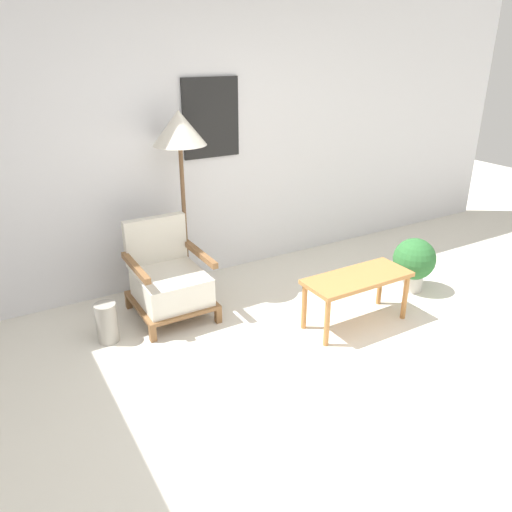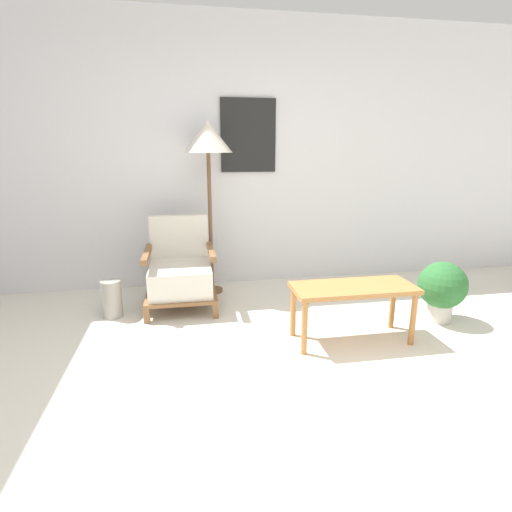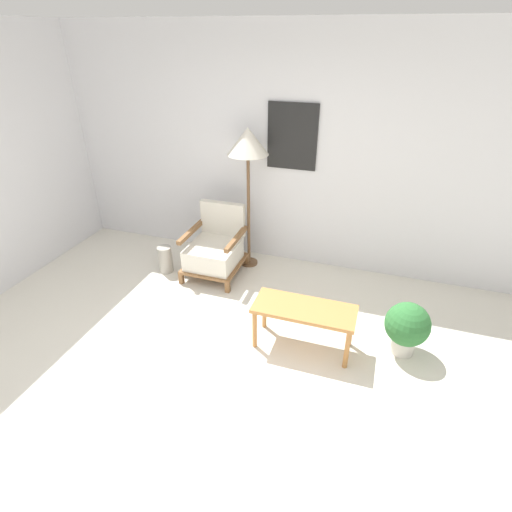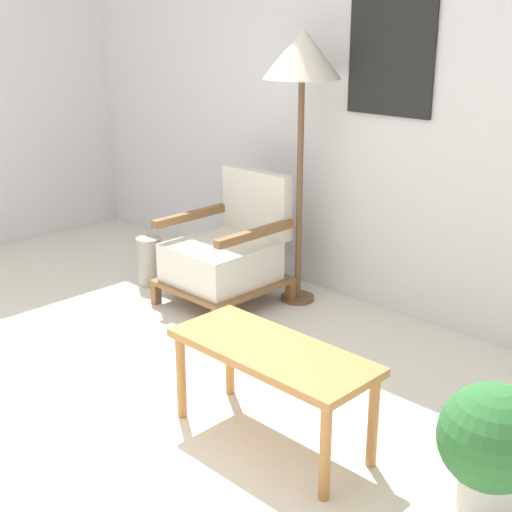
{
  "view_description": "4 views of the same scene",
  "coord_description": "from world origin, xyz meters",
  "px_view_note": "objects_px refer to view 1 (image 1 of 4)",
  "views": [
    {
      "loc": [
        -1.95,
        -1.81,
        2.18
      ],
      "look_at": [
        -0.02,
        1.49,
        0.55
      ],
      "focal_mm": 35.0,
      "sensor_mm": 36.0,
      "label": 1
    },
    {
      "loc": [
        -0.58,
        -1.7,
        1.42
      ],
      "look_at": [
        -0.02,
        1.49,
        0.55
      ],
      "focal_mm": 28.0,
      "sensor_mm": 36.0,
      "label": 2
    },
    {
      "loc": [
        1.11,
        -1.9,
        2.58
      ],
      "look_at": [
        -0.02,
        1.49,
        0.55
      ],
      "focal_mm": 28.0,
      "sensor_mm": 36.0,
      "label": 3
    },
    {
      "loc": [
        2.44,
        -1.01,
        1.75
      ],
      "look_at": [
        -0.02,
        1.49,
        0.55
      ],
      "focal_mm": 50.0,
      "sensor_mm": 36.0,
      "label": 4
    }
  ],
  "objects_px": {
    "coffee_table": "(357,283)",
    "vase": "(107,323)",
    "armchair": "(169,280)",
    "potted_plant": "(414,261)",
    "floor_lamp": "(179,134)"
  },
  "relations": [
    {
      "from": "floor_lamp",
      "to": "potted_plant",
      "type": "distance_m",
      "value": 2.44
    },
    {
      "from": "vase",
      "to": "coffee_table",
      "type": "bearing_deg",
      "value": -22.57
    },
    {
      "from": "armchair",
      "to": "vase",
      "type": "distance_m",
      "value": 0.63
    },
    {
      "from": "armchair",
      "to": "potted_plant",
      "type": "height_order",
      "value": "armchair"
    },
    {
      "from": "armchair",
      "to": "vase",
      "type": "relative_size",
      "value": 2.47
    },
    {
      "from": "floor_lamp",
      "to": "potted_plant",
      "type": "bearing_deg",
      "value": -29.81
    },
    {
      "from": "armchair",
      "to": "vase",
      "type": "height_order",
      "value": "armchair"
    },
    {
      "from": "floor_lamp",
      "to": "armchair",
      "type": "bearing_deg",
      "value": -133.19
    },
    {
      "from": "coffee_table",
      "to": "armchair",
      "type": "bearing_deg",
      "value": 143.57
    },
    {
      "from": "coffee_table",
      "to": "floor_lamp",
      "type": "bearing_deg",
      "value": 127.35
    },
    {
      "from": "coffee_table",
      "to": "vase",
      "type": "bearing_deg",
      "value": 157.43
    },
    {
      "from": "armchair",
      "to": "vase",
      "type": "xyz_separation_m",
      "value": [
        -0.59,
        -0.17,
        -0.16
      ]
    },
    {
      "from": "floor_lamp",
      "to": "potted_plant",
      "type": "xyz_separation_m",
      "value": [
        1.85,
        -1.06,
        -1.18
      ]
    },
    {
      "from": "coffee_table",
      "to": "vase",
      "type": "height_order",
      "value": "coffee_table"
    },
    {
      "from": "potted_plant",
      "to": "coffee_table",
      "type": "bearing_deg",
      "value": -166.88
    }
  ]
}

